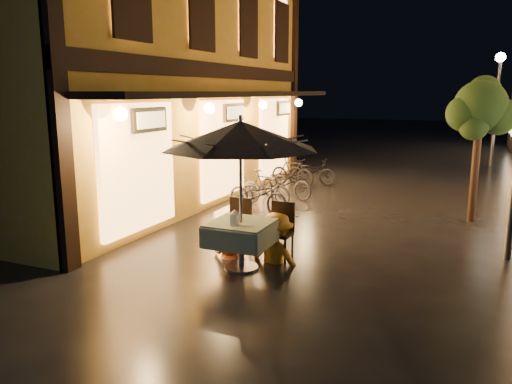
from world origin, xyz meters
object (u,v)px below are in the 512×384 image
at_px(table_lantern, 235,216).
at_px(bicycle_0, 258,195).
at_px(patio_umbrella, 240,135).
at_px(person_yellow, 276,214).
at_px(person_orange, 230,218).
at_px(cafe_table, 241,233).

distance_m(table_lantern, bicycle_0, 3.88).
bearing_deg(patio_umbrella, person_yellow, 56.71).
bearing_deg(bicycle_0, person_orange, -148.40).
distance_m(patio_umbrella, person_orange, 1.63).
distance_m(cafe_table, patio_umbrella, 1.56).
distance_m(person_orange, bicycle_0, 3.02).
bearing_deg(cafe_table, patio_umbrella, -9.46).
relative_size(patio_umbrella, person_yellow, 1.53).
bearing_deg(person_orange, cafe_table, 131.57).
distance_m(patio_umbrella, table_lantern, 1.25).
bearing_deg(person_yellow, table_lantern, 73.18).
xyz_separation_m(person_orange, bicycle_0, (-0.73, 2.92, -0.21)).
bearing_deg(patio_umbrella, person_orange, 131.69).
distance_m(table_lantern, person_orange, 0.91).
height_order(patio_umbrella, person_orange, patio_umbrella).
height_order(person_orange, bicycle_0, person_orange).
bearing_deg(person_orange, bicycle_0, -76.05).
bearing_deg(person_yellow, patio_umbrella, 65.29).
height_order(patio_umbrella, table_lantern, patio_umbrella).
bearing_deg(bicycle_0, table_lantern, -144.40).
bearing_deg(bicycle_0, cafe_table, -143.32).
bearing_deg(person_yellow, person_orange, 12.66).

